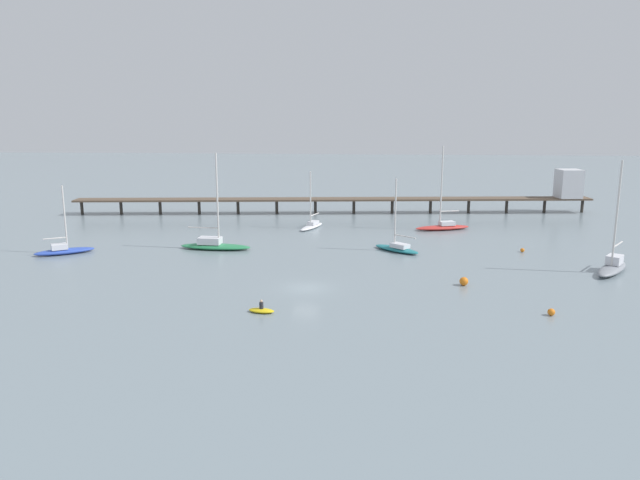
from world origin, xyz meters
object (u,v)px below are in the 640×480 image
(sailboat_gray, at_px, (613,265))
(mooring_buoy_near, at_px, (464,281))
(sailboat_red, at_px, (443,225))
(sailboat_white, at_px, (312,224))
(mooring_buoy_outer, at_px, (522,250))
(pier, at_px, (429,193))
(sailboat_green, at_px, (214,244))
(mooring_buoy_mid, at_px, (551,312))
(sailboat_teal, at_px, (397,247))
(sailboat_blue, at_px, (64,250))
(dinghy_yellow, at_px, (261,310))

(sailboat_gray, bearing_deg, mooring_buoy_near, -158.75)
(sailboat_red, bearing_deg, sailboat_gray, -56.07)
(sailboat_gray, bearing_deg, sailboat_white, 146.99)
(sailboat_red, height_order, sailboat_gray, sailboat_red)
(mooring_buoy_outer, bearing_deg, pier, 106.79)
(pier, xyz_separation_m, sailboat_white, (-18.69, -15.58, -2.86))
(sailboat_green, bearing_deg, pier, 46.12)
(sailboat_gray, relative_size, mooring_buoy_outer, 23.93)
(pier, xyz_separation_m, mooring_buoy_outer, (8.78, -29.10, -3.17))
(pier, xyz_separation_m, mooring_buoy_mid, (5.38, -53.20, -3.11))
(sailboat_teal, height_order, sailboat_white, sailboat_teal)
(sailboat_teal, distance_m, mooring_buoy_mid, 26.12)
(sailboat_blue, relative_size, dinghy_yellow, 3.45)
(sailboat_white, height_order, dinghy_yellow, sailboat_white)
(pier, bearing_deg, sailboat_red, -87.54)
(sailboat_teal, distance_m, dinghy_yellow, 27.51)
(sailboat_green, bearing_deg, sailboat_blue, -166.74)
(sailboat_gray, xyz_separation_m, mooring_buoy_outer, (-7.26, 9.05, -0.52))
(sailboat_gray, bearing_deg, sailboat_blue, 177.03)
(pier, xyz_separation_m, mooring_buoy_near, (-0.64, -44.63, -2.99))
(sailboat_teal, distance_m, sailboat_red, 16.44)
(sailboat_blue, bearing_deg, sailboat_teal, 6.83)
(pier, relative_size, sailboat_gray, 7.28)
(sailboat_blue, distance_m, dinghy_yellow, 34.15)
(mooring_buoy_mid, bearing_deg, sailboat_red, 97.09)
(pier, xyz_separation_m, sailboat_blue, (-47.14, -34.86, -2.87))
(sailboat_blue, xyz_separation_m, mooring_buoy_outer, (55.92, 5.77, -0.30))
(sailboat_teal, bearing_deg, sailboat_green, -178.23)
(sailboat_red, distance_m, mooring_buoy_mid, 38.22)
(sailboat_white, bearing_deg, sailboat_gray, -33.01)
(sailboat_green, relative_size, dinghy_yellow, 4.98)
(sailboat_gray, xyz_separation_m, mooring_buoy_mid, (-10.67, -15.06, -0.46))
(sailboat_blue, distance_m, sailboat_white, 34.36)
(sailboat_red, distance_m, mooring_buoy_outer, 16.04)
(sailboat_teal, xyz_separation_m, mooring_buoy_mid, (12.01, -23.19, -0.24))
(sailboat_green, distance_m, sailboat_white, 18.62)
(sailboat_blue, distance_m, mooring_buoy_near, 47.51)
(sailboat_red, bearing_deg, sailboat_white, -179.10)
(sailboat_red, relative_size, sailboat_green, 1.01)
(dinghy_yellow, distance_m, mooring_buoy_mid, 24.59)
(sailboat_green, xyz_separation_m, dinghy_yellow, (10.36, -23.77, -0.46))
(pier, xyz_separation_m, sailboat_red, (0.66, -15.27, -2.73))
(dinghy_yellow, xyz_separation_m, mooring_buoy_outer, (27.96, 25.39, 0.03))
(sailboat_gray, distance_m, mooring_buoy_outer, 11.61)
(sailboat_blue, distance_m, mooring_buoy_outer, 56.21)
(sailboat_red, height_order, mooring_buoy_mid, sailboat_red)
(sailboat_red, xyz_separation_m, sailboat_green, (-30.20, -15.44, -0.00))
(sailboat_gray, relative_size, mooring_buoy_mid, 19.38)
(sailboat_teal, distance_m, mooring_buoy_outer, 15.44)
(mooring_buoy_mid, bearing_deg, pier, 95.77)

